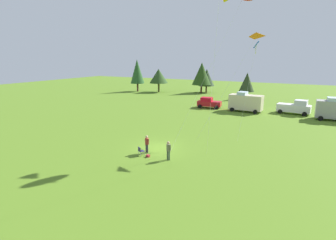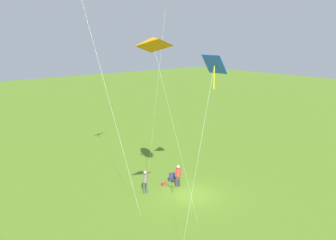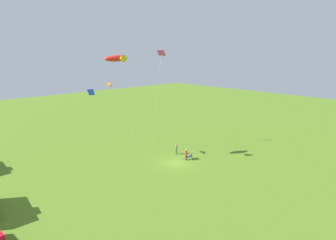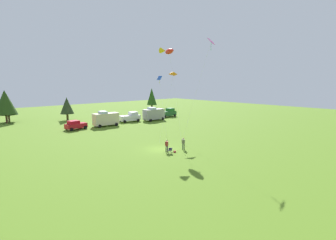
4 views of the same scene
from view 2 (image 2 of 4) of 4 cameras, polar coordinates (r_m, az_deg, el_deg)
ground_plane at (r=29.14m, az=3.29°, el=-10.81°), size 160.00×160.00×0.00m
person_kite_flyer at (r=29.04m, az=-3.32°, el=-8.72°), size 0.53×0.44×1.74m
folding_chair at (r=31.06m, az=0.60°, el=-8.31°), size 0.66×0.66×0.82m
person_spectator at (r=30.17m, az=1.47°, el=-7.87°), size 0.49×0.45×1.74m
backpack_on_grass at (r=30.72m, az=-0.61°, el=-9.30°), size 0.37×0.29×0.22m
kite_diamond_blue at (r=15.55m, az=6.56°, el=6.88°), size 1.09×3.25×10.72m
kite_delta_orange at (r=17.54m, az=-2.23°, el=11.13°), size 5.95×2.79×11.53m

